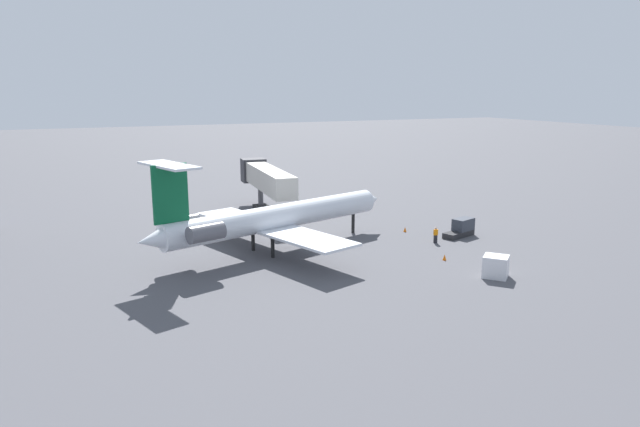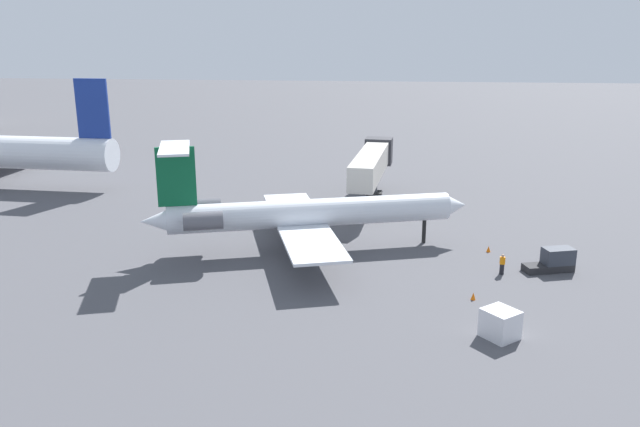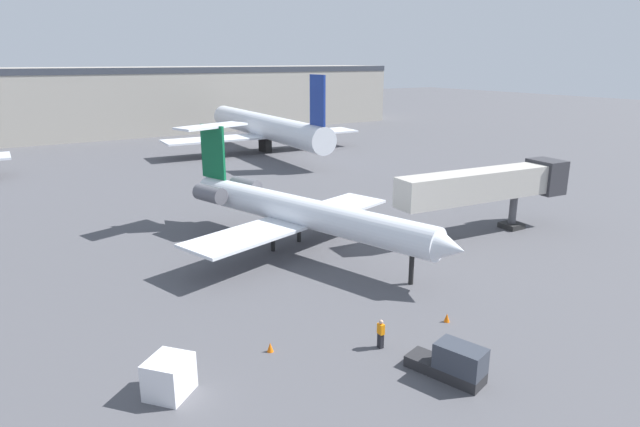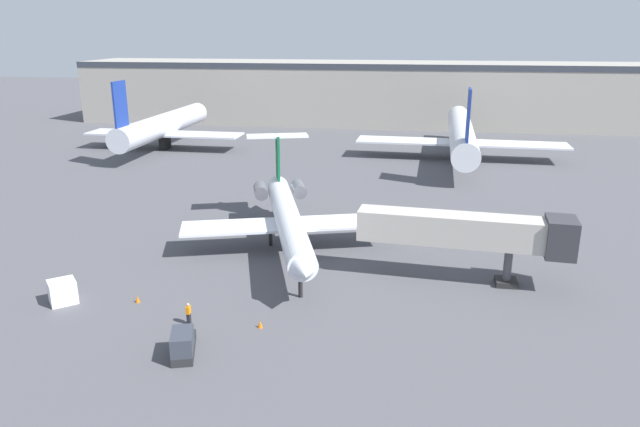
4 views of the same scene
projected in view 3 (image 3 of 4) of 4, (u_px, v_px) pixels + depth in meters
The scene contains 10 objects.
ground_plane at pixel (317, 247), 46.08m from camera, with size 400.00×400.00×0.10m, color #4C4C51.
regional_jet at pixel (294, 209), 44.63m from camera, with size 20.96×28.27×9.61m.
jet_bridge at pixel (493, 184), 48.62m from camera, with size 18.08×4.48×6.25m.
ground_crew_marshaller at pixel (381, 334), 29.67m from camera, with size 0.26×0.40×1.69m.
baggage_tug_lead at pixel (453, 363), 26.82m from camera, with size 2.51×4.23×1.90m.
cargo_container_uld at pixel (169, 377), 25.51m from camera, with size 2.73×2.71×1.87m.
traffic_cone_near at pixel (270, 347), 29.41m from camera, with size 0.36×0.36×0.55m.
traffic_cone_mid at pixel (447, 318), 32.77m from camera, with size 0.36×0.36×0.55m.
terminal_building at pixel (107, 101), 112.84m from camera, with size 132.40×18.94×13.87m.
parked_airliner_west_mid at pixel (265, 127), 91.94m from camera, with size 34.84×41.34×13.42m.
Camera 3 is at (-22.83, -37.03, 15.43)m, focal length 30.18 mm.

